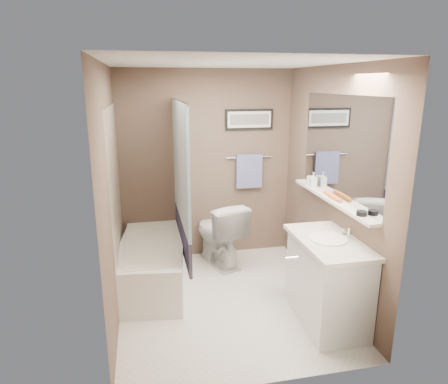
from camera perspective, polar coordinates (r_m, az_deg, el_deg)
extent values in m
plane|color=silver|center=(4.38, 0.41, -15.19)|extent=(2.50, 2.50, 0.00)
cube|color=white|center=(3.78, 0.49, 17.68)|extent=(2.20, 2.50, 0.04)
cube|color=brown|center=(5.09, -2.48, 3.69)|extent=(2.20, 0.04, 2.40)
cube|color=brown|center=(2.78, 5.83, -6.36)|extent=(2.20, 0.04, 2.40)
cube|color=brown|center=(3.84, -15.51, -0.72)|extent=(0.04, 2.50, 2.40)
cube|color=brown|center=(4.27, 14.78, 0.91)|extent=(0.04, 2.50, 2.40)
cube|color=#C0AA91|center=(4.38, -15.11, -1.48)|extent=(0.02, 1.55, 2.00)
cylinder|color=silver|center=(4.21, -6.47, 12.85)|extent=(0.02, 1.55, 0.02)
cube|color=silver|center=(4.29, -6.21, 4.15)|extent=(0.03, 1.45, 1.28)
cube|color=#2A274A|center=(4.52, -5.91, -6.11)|extent=(0.03, 1.45, 0.36)
cube|color=silver|center=(4.06, 16.24, 6.15)|extent=(0.02, 1.60, 1.00)
cube|color=silver|center=(4.14, 15.04, -0.97)|extent=(0.12, 1.60, 0.03)
cylinder|color=silver|center=(5.17, 3.58, 4.98)|extent=(0.60, 0.02, 0.02)
cube|color=#949AD8|center=(5.19, 3.60, 2.99)|extent=(0.34, 0.05, 0.44)
cube|color=black|center=(5.12, 3.62, 10.31)|extent=(0.62, 0.02, 0.26)
cube|color=white|center=(5.11, 3.66, 10.29)|extent=(0.56, 0.00, 0.20)
cube|color=#595959|center=(5.11, 3.67, 10.29)|extent=(0.50, 0.00, 0.13)
cube|color=silver|center=(3.05, 15.83, -8.95)|extent=(0.80, 0.02, 2.00)
cylinder|color=silver|center=(2.96, 9.61, -9.30)|extent=(0.10, 0.02, 0.02)
cube|color=white|center=(4.66, -10.19, -10.03)|extent=(0.87, 1.57, 0.50)
cube|color=white|center=(4.56, -10.34, -7.18)|extent=(0.56, 1.36, 0.02)
imported|color=silver|center=(5.03, -0.76, -5.84)|extent=(0.68, 0.90, 0.82)
cube|color=silver|center=(3.98, 14.54, -12.47)|extent=(0.53, 0.91, 0.80)
cube|color=silver|center=(3.80, 14.82, -6.88)|extent=(0.54, 0.96, 0.04)
cylinder|color=white|center=(3.79, 14.71, -6.50)|extent=(0.34, 0.34, 0.01)
cylinder|color=silver|center=(3.87, 17.43, -5.61)|extent=(0.02, 0.02, 0.10)
sphere|color=silver|center=(3.95, 16.71, -5.39)|extent=(0.05, 0.05, 0.05)
cylinder|color=black|center=(3.65, 19.05, -2.89)|extent=(0.09, 0.09, 0.04)
cylinder|color=orange|center=(4.06, 15.62, -0.80)|extent=(0.05, 0.22, 0.04)
cylinder|color=orange|center=(4.15, 14.92, -0.38)|extent=(0.04, 0.22, 0.04)
cube|color=pink|center=(4.28, 14.05, -0.10)|extent=(0.03, 0.16, 0.01)
cylinder|color=silver|center=(4.58, 12.21, 1.59)|extent=(0.08, 0.08, 0.10)
imported|color=#999999|center=(4.50, 12.63, 1.73)|extent=(0.08, 0.08, 0.16)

